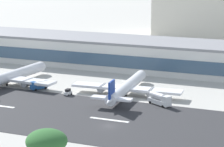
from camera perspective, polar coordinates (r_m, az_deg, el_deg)
ground_plane at (r=141.34m, az=-0.38°, el=-5.97°), size 1400.00×1400.00×0.00m
runway_strip at (r=145.92m, az=0.41°, el=-5.33°), size 800.00×41.00×0.08m
runway_centreline_dash_4 at (r=146.60m, az=-0.31°, el=-5.23°), size 12.00×1.20×0.01m
terminal_building at (r=209.72m, az=6.39°, el=1.96°), size 199.05×25.92×12.18m
airliner_blue_tail_gate_0 at (r=188.03m, az=-11.74°, el=-0.47°), size 38.62×45.30×9.46m
airliner_navy_tail_gate_1 at (r=170.91m, az=1.57°, el=-1.63°), size 38.47×42.01×8.77m
service_baggage_tug_0 at (r=172.85m, az=-4.99°, el=-2.10°), size 1.98×3.26×2.20m
service_box_truck_1 at (r=181.12m, az=-8.26°, el=-1.25°), size 4.83×6.44×3.25m
service_fuel_truck_2 at (r=161.09m, az=5.37°, el=-2.88°), size 8.64×6.56×3.95m
palm_tree_0 at (r=88.13m, az=-7.38°, el=-7.74°), size 7.22×7.22×17.18m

